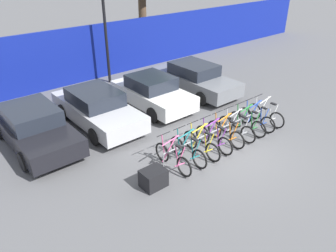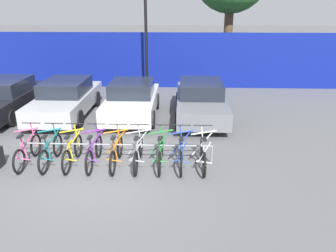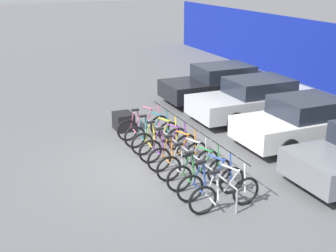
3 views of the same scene
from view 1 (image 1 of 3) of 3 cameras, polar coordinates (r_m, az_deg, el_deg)
name	(u,v)px [view 1 (image 1 of 3)]	position (r m, az deg, el deg)	size (l,w,h in m)	color
ground_plane	(229,152)	(11.37, 10.65, -4.47)	(120.00, 120.00, 0.00)	#59595B
hoarding_wall	(91,53)	(17.79, -13.27, 12.27)	(36.00, 0.16, 2.80)	navy
bike_rack	(222,129)	(11.69, 9.33, -0.52)	(5.34, 0.04, 0.57)	gray
bicycle_pink	(173,158)	(10.18, 0.83, -5.60)	(0.68, 1.71, 1.05)	black
bicycle_teal	(188,151)	(10.55, 3.49, -4.35)	(0.68, 1.71, 1.05)	black
bicycle_yellow	(201,145)	(10.91, 5.81, -3.25)	(0.68, 1.71, 1.05)	black
bicycle_purple	(214,139)	(11.29, 7.94, -2.23)	(0.68, 1.71, 1.05)	black
bicycle_orange	(226,133)	(11.70, 9.99, -1.25)	(0.68, 1.71, 1.05)	black
bicycle_silver	(237,128)	(12.11, 11.84, -0.36)	(0.68, 1.71, 1.05)	black
bicycle_green	(247,123)	(12.55, 13.61, 0.49)	(0.68, 1.71, 1.05)	black
bicycle_blue	(256,119)	(12.96, 15.12, 1.22)	(0.68, 1.71, 1.05)	black
bicycle_white	(265,114)	(13.41, 16.62, 1.93)	(0.68, 1.71, 1.05)	black
car_black	(34,127)	(12.21, -22.36, -0.10)	(1.91, 4.49, 1.40)	black
car_silver	(97,108)	(12.96, -12.27, 3.10)	(1.91, 4.48, 1.40)	#B7B7BC
car_white	(152,92)	(14.13, -2.75, 5.87)	(1.91, 3.93, 1.40)	silver
car_grey	(195,78)	(15.82, 4.70, 8.28)	(1.91, 4.52, 1.40)	slate
lamp_post	(103,6)	(16.63, -11.19, 19.80)	(0.24, 0.44, 6.82)	black
cargo_crate	(153,178)	(9.53, -2.56, -9.07)	(0.70, 0.56, 0.55)	black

